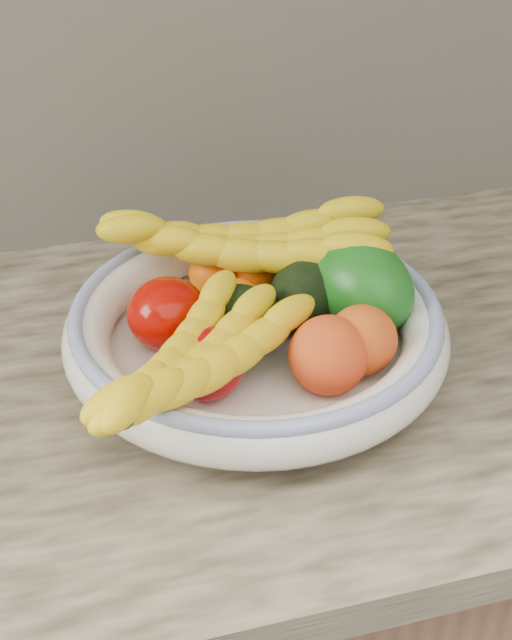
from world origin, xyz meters
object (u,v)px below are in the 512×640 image
object	(u,v)px
banana_bunch_front	(194,368)
banana_bunch_back	(243,250)
green_mango	(357,284)
fruit_bowl	(256,329)

from	to	relation	value
banana_bunch_front	banana_bunch_back	bearing A→B (deg)	18.94
green_mango	banana_bunch_front	xyz separation A→B (m)	(-0.19, -0.10, 0.01)
fruit_bowl	banana_bunch_front	world-z (taller)	banana_bunch_front
fruit_bowl	green_mango	world-z (taller)	green_mango
fruit_bowl	banana_bunch_front	size ratio (longest dim) A/B	1.33
fruit_bowl	banana_bunch_front	distance (m)	0.13
fruit_bowl	banana_bunch_front	xyz separation A→B (m)	(-0.08, -0.09, 0.03)
banana_bunch_back	banana_bunch_front	distance (m)	0.21
banana_bunch_front	green_mango	bearing A→B (deg)	-15.85
green_mango	banana_bunch_back	bearing A→B (deg)	120.33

